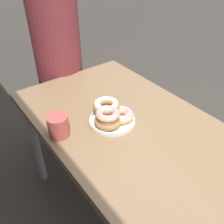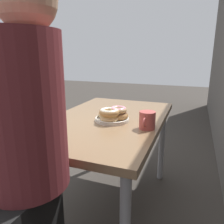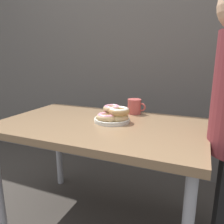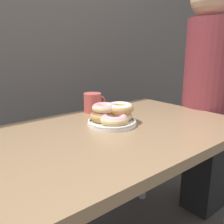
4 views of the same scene
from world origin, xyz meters
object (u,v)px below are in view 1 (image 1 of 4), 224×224
Objects in this scene: donut_plate at (110,115)px; coffee_mug at (58,125)px; dining_table at (128,135)px; person_figure at (58,62)px.

donut_plate is 0.25m from coffee_mug.
dining_table is 9.39× the size of coffee_mug.
donut_plate reaches higher than dining_table.
donut_plate is at bearing -104.92° from coffee_mug.
donut_plate is 1.91× the size of coffee_mug.
person_figure is (0.76, -0.02, 0.10)m from dining_table.
dining_table is 4.93× the size of donut_plate.
person_figure is at bearing -6.58° from donut_plate.
dining_table is 0.87× the size of person_figure.
coffee_mug is (0.13, 0.30, 0.13)m from dining_table.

